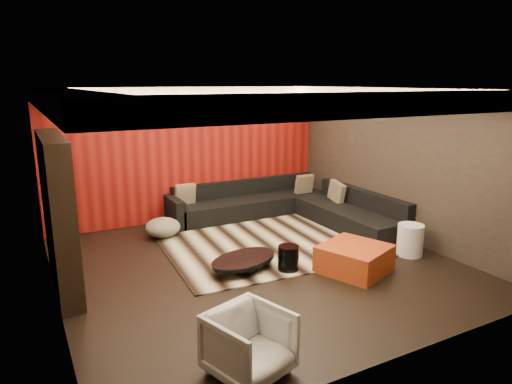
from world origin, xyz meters
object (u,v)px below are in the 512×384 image
white_side_table (410,240)px  armchair (249,344)px  drum_stool (288,258)px  orange_ottoman (354,258)px  coffee_table (244,264)px  sectional_sofa (287,208)px

white_side_table → armchair: (-3.93, -1.63, 0.07)m
drum_stool → orange_ottoman: bearing=-28.8°
drum_stool → white_side_table: bearing=-10.5°
white_side_table → orange_ottoman: 1.29m
coffee_table → sectional_sofa: bearing=44.4°
orange_ottoman → sectional_sofa: sectional_sofa is taller
white_side_table → sectional_sofa: sectional_sofa is taller
drum_stool → sectional_sofa: sectional_sofa is taller
drum_stool → sectional_sofa: bearing=58.5°
coffee_table → white_side_table: 2.91m
coffee_table → drum_stool: bearing=-27.1°
drum_stool → orange_ottoman: size_ratio=0.41×
sectional_sofa → orange_ottoman: bearing=-100.5°
orange_ottoman → armchair: size_ratio=1.25×
coffee_table → orange_ottoman: (1.53, -0.82, 0.09)m
white_side_table → sectional_sofa: size_ratio=0.15×
orange_ottoman → coffee_table: bearing=151.9°
drum_stool → white_side_table: (2.19, -0.41, 0.06)m
coffee_table → armchair: size_ratio=1.59×
coffee_table → drum_stool: drum_stool is taller
white_side_table → coffee_table: bearing=165.6°
drum_stool → coffee_table: bearing=152.9°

